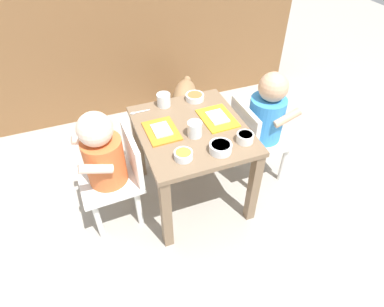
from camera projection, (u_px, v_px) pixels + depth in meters
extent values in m
plane|color=#9E998E|center=(192.00, 193.00, 1.85)|extent=(7.00, 7.00, 0.00)
cube|color=brown|center=(135.00, 30.00, 2.28)|extent=(2.28, 0.37, 1.05)
cube|color=#7A6047|center=(192.00, 130.00, 1.55)|extent=(0.50, 0.57, 0.03)
cube|color=#7A6047|center=(166.00, 214.00, 1.47)|extent=(0.04, 0.04, 0.44)
cube|color=#7A6047|center=(253.00, 188.00, 1.59)|extent=(0.04, 0.04, 0.44)
cube|color=#7A6047|center=(139.00, 145.00, 1.82)|extent=(0.04, 0.04, 0.44)
cube|color=#7A6047|center=(211.00, 128.00, 1.94)|extent=(0.04, 0.04, 0.44)
cube|color=white|center=(110.00, 180.00, 1.56)|extent=(0.29, 0.29, 0.02)
cube|color=white|center=(133.00, 154.00, 1.52)|extent=(0.03, 0.27, 0.22)
cylinder|color=#D86633|center=(105.00, 161.00, 1.48)|extent=(0.18, 0.18, 0.23)
sphere|color=beige|center=(95.00, 129.00, 1.35)|extent=(0.15, 0.15, 0.15)
cylinder|color=white|center=(91.00, 191.00, 1.69)|extent=(0.03, 0.03, 0.26)
cylinder|color=white|center=(98.00, 220.00, 1.56)|extent=(0.03, 0.03, 0.26)
cylinder|color=white|center=(128.00, 180.00, 1.75)|extent=(0.03, 0.03, 0.26)
cylinder|color=white|center=(139.00, 207.00, 1.61)|extent=(0.03, 0.03, 0.26)
cylinder|color=beige|center=(87.00, 141.00, 1.49)|extent=(0.15, 0.05, 0.09)
cylinder|color=beige|center=(96.00, 169.00, 1.36)|extent=(0.15, 0.05, 0.09)
cube|color=white|center=(262.00, 138.00, 1.80)|extent=(0.28, 0.28, 0.02)
cube|color=white|center=(244.00, 126.00, 1.68)|extent=(0.03, 0.27, 0.22)
cylinder|color=#388CD8|center=(266.00, 119.00, 1.71)|extent=(0.19, 0.19, 0.24)
sphere|color=tan|center=(273.00, 87.00, 1.59)|extent=(0.15, 0.15, 0.15)
cylinder|color=white|center=(283.00, 163.00, 1.85)|extent=(0.03, 0.03, 0.26)
cylinder|color=white|center=(265.00, 142.00, 1.99)|extent=(0.03, 0.03, 0.26)
cylinder|color=white|center=(252.00, 172.00, 1.79)|extent=(0.03, 0.03, 0.26)
cylinder|color=white|center=(235.00, 150.00, 1.93)|extent=(0.03, 0.03, 0.26)
cylinder|color=tan|center=(287.00, 118.00, 1.62)|extent=(0.15, 0.04, 0.09)
cylinder|color=tan|center=(265.00, 97.00, 1.76)|extent=(0.15, 0.04, 0.09)
ellipsoid|color=olive|center=(185.00, 97.00, 2.19)|extent=(0.30, 0.40, 0.19)
sphere|color=olive|center=(181.00, 109.00, 2.00)|extent=(0.13, 0.13, 0.13)
sphere|color=black|center=(180.00, 114.00, 1.97)|extent=(0.06, 0.06, 0.06)
torus|color=green|center=(182.00, 108.00, 2.04)|extent=(0.11, 0.08, 0.11)
sphere|color=olive|center=(187.00, 80.00, 2.29)|extent=(0.05, 0.05, 0.05)
cylinder|color=olive|center=(176.00, 124.00, 2.22)|extent=(0.04, 0.04, 0.14)
cylinder|color=olive|center=(190.00, 125.00, 2.21)|extent=(0.04, 0.04, 0.14)
cylinder|color=olive|center=(180.00, 108.00, 2.37)|extent=(0.04, 0.04, 0.14)
cylinder|color=olive|center=(193.00, 108.00, 2.36)|extent=(0.04, 0.04, 0.14)
cube|color=orange|center=(162.00, 131.00, 1.52)|extent=(0.15, 0.20, 0.01)
cube|color=white|center=(162.00, 130.00, 1.51)|extent=(0.08, 0.11, 0.01)
cube|color=gold|center=(217.00, 118.00, 1.59)|extent=(0.16, 0.21, 0.01)
cube|color=white|center=(218.00, 117.00, 1.59)|extent=(0.09, 0.11, 0.01)
cylinder|color=white|center=(164.00, 100.00, 1.66)|extent=(0.07, 0.07, 0.07)
cylinder|color=silver|center=(164.00, 102.00, 1.67)|extent=(0.06, 0.06, 0.04)
cylinder|color=white|center=(195.00, 129.00, 1.48)|extent=(0.07, 0.07, 0.07)
cylinder|color=silver|center=(195.00, 132.00, 1.49)|extent=(0.06, 0.06, 0.04)
cylinder|color=white|center=(245.00, 138.00, 1.46)|extent=(0.08, 0.08, 0.04)
cylinder|color=#D84C33|center=(245.00, 135.00, 1.44)|extent=(0.06, 0.06, 0.01)
cylinder|color=white|center=(183.00, 155.00, 1.37)|extent=(0.08, 0.08, 0.03)
cylinder|color=gold|center=(183.00, 153.00, 1.37)|extent=(0.07, 0.07, 0.01)
cylinder|color=white|center=(221.00, 148.00, 1.41)|extent=(0.10, 0.10, 0.04)
cylinder|color=#D84C33|center=(221.00, 145.00, 1.39)|extent=(0.08, 0.08, 0.01)
cylinder|color=white|center=(195.00, 97.00, 1.72)|extent=(0.10, 0.10, 0.03)
cylinder|color=#B26633|center=(195.00, 95.00, 1.71)|extent=(0.08, 0.08, 0.01)
cylinder|color=silver|center=(142.00, 111.00, 1.64)|extent=(0.08, 0.01, 0.01)
ellipsoid|color=silver|center=(133.00, 113.00, 1.63)|extent=(0.03, 0.02, 0.01)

